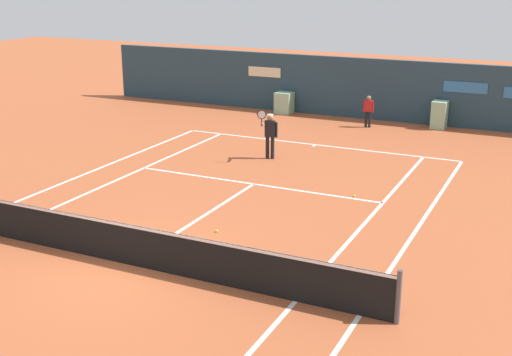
% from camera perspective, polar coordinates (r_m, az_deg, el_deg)
% --- Properties ---
extents(ground_plane, '(80.00, 80.00, 0.01)m').
position_cam_1_polar(ground_plane, '(15.49, -9.67, -6.47)').
color(ground_plane, '#A8512D').
extents(tennis_net, '(12.10, 0.10, 1.07)m').
position_cam_1_polar(tennis_net, '(14.86, -11.03, -5.47)').
color(tennis_net, '#4C4C51').
rests_on(tennis_net, ground_plane).
extents(sponsor_back_wall, '(25.00, 1.02, 2.61)m').
position_cam_1_polar(sponsor_back_wall, '(29.51, 8.83, 7.52)').
color(sponsor_back_wall, '#233D4C').
rests_on(sponsor_back_wall, ground_plane).
extents(player_on_baseline, '(0.50, 0.77, 1.79)m').
position_cam_1_polar(player_on_baseline, '(22.69, 1.19, 3.96)').
color(player_on_baseline, black).
rests_on(player_on_baseline, ground_plane).
extents(ball_kid_left_post, '(0.44, 0.19, 1.32)m').
position_cam_1_polar(ball_kid_left_post, '(27.84, 9.60, 5.84)').
color(ball_kid_left_post, black).
rests_on(ball_kid_left_post, ground_plane).
extents(tennis_ball_by_sideline, '(0.07, 0.07, 0.07)m').
position_cam_1_polar(tennis_ball_by_sideline, '(19.24, 8.41, -1.52)').
color(tennis_ball_by_sideline, '#CCE033').
rests_on(tennis_ball_by_sideline, ground_plane).
extents(tennis_ball_near_service_line, '(0.07, 0.07, 0.07)m').
position_cam_1_polar(tennis_ball_near_service_line, '(17.69, -14.05, -3.57)').
color(tennis_ball_near_service_line, '#CCE033').
rests_on(tennis_ball_near_service_line, ground_plane).
extents(tennis_ball_mid_court, '(0.07, 0.07, 0.07)m').
position_cam_1_polar(tennis_ball_mid_court, '(16.54, -3.38, -4.55)').
color(tennis_ball_mid_court, '#CCE033').
rests_on(tennis_ball_mid_court, ground_plane).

